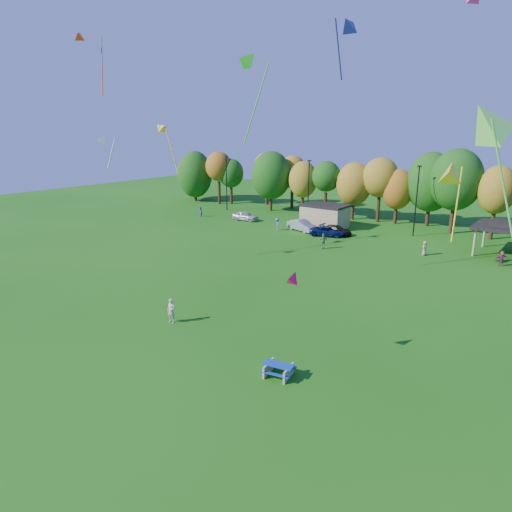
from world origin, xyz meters
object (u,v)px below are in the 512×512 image
Objects in this scene: kite_flyer at (171,311)px; car_c at (327,231)px; car_b at (302,225)px; car_d at (336,230)px; car_a at (245,216)px; picnic_table at (278,369)px.

car_c is at bearing 89.84° from kite_flyer.
car_d is at bearing -66.44° from car_b.
kite_flyer is 37.93m from car_a.
car_d is at bearing 88.58° from kite_flyer.
car_b is at bearing 108.56° from picnic_table.
car_a is 10.72m from car_b.
kite_flyer is 32.88m from car_b.
car_b is 1.08× the size of car_d.
kite_flyer is 31.45m from car_c.
car_d is (15.48, -0.29, -0.07)m from car_a.
picnic_table is 10.52m from kite_flyer.
car_a is (-29.51, 34.22, 0.26)m from picnic_table.
picnic_table is at bearing -15.73° from kite_flyer.
kite_flyer reaches higher than car_b.
car_c reaches higher than picnic_table.
car_a is at bearing 64.94° from car_c.
picnic_table is 0.43× the size of car_b.
car_a is at bearing 87.54° from car_d.
car_a is 0.90× the size of car_c.
kite_flyer is at bearing -156.58° from car_a.
kite_flyer is at bearing 161.07° from picnic_table.
car_c is (-14.57, 32.63, 0.19)m from picnic_table.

